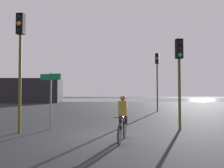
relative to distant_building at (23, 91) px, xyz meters
The scene contains 8 objects.
ground_plane 28.34m from the distant_building, 63.23° to the right, with size 120.00×120.00×0.00m, color black.
water_strip 16.30m from the distant_building, 38.13° to the left, with size 80.00×16.00×0.01m, color slate.
distant_building is the anchor object (origin of this frame).
traffic_light_near_left 26.27m from the distant_building, 69.40° to the right, with size 0.36×0.37×5.08m.
traffic_light_far_right 22.97m from the distant_building, 40.91° to the right, with size 0.38×0.40×5.05m.
traffic_light_near_right 28.99m from the distant_building, 55.93° to the right, with size 0.32×0.34×4.15m.
direction_sign_post 25.94m from the distant_building, 66.52° to the right, with size 1.04×0.43×2.60m.
cyclist 29.40m from the distant_building, 62.71° to the right, with size 0.57×1.67×1.62m.
Camera 1 is at (0.16, -8.61, 1.76)m, focal length 35.00 mm.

